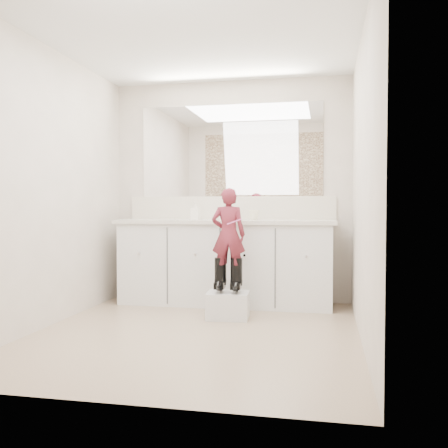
# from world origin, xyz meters

# --- Properties ---
(floor) EXTENTS (3.00, 3.00, 0.00)m
(floor) POSITION_xyz_m (0.00, 0.00, 0.00)
(floor) COLOR #856E57
(floor) RESTS_ON ground
(ceiling) EXTENTS (3.00, 3.00, 0.00)m
(ceiling) POSITION_xyz_m (0.00, 0.00, 2.40)
(ceiling) COLOR white
(ceiling) RESTS_ON wall_back
(wall_back) EXTENTS (2.60, 0.00, 2.60)m
(wall_back) POSITION_xyz_m (0.00, 1.50, 1.20)
(wall_back) COLOR #BDB0A1
(wall_back) RESTS_ON floor
(wall_front) EXTENTS (2.60, 0.00, 2.60)m
(wall_front) POSITION_xyz_m (0.00, -1.50, 1.20)
(wall_front) COLOR #BDB0A1
(wall_front) RESTS_ON floor
(wall_left) EXTENTS (0.00, 3.00, 3.00)m
(wall_left) POSITION_xyz_m (-1.30, 0.00, 1.20)
(wall_left) COLOR #BDB0A1
(wall_left) RESTS_ON floor
(wall_right) EXTENTS (0.00, 3.00, 3.00)m
(wall_right) POSITION_xyz_m (1.30, 0.00, 1.20)
(wall_right) COLOR #BDB0A1
(wall_right) RESTS_ON floor
(vanity_cabinet) EXTENTS (2.20, 0.55, 0.85)m
(vanity_cabinet) POSITION_xyz_m (0.00, 1.23, 0.42)
(vanity_cabinet) COLOR silver
(vanity_cabinet) RESTS_ON floor
(countertop) EXTENTS (2.28, 0.58, 0.04)m
(countertop) POSITION_xyz_m (0.00, 1.21, 0.87)
(countertop) COLOR beige
(countertop) RESTS_ON vanity_cabinet
(backsplash) EXTENTS (2.28, 0.03, 0.25)m
(backsplash) POSITION_xyz_m (0.00, 1.49, 1.02)
(backsplash) COLOR beige
(backsplash) RESTS_ON countertop
(mirror) EXTENTS (2.00, 0.02, 1.00)m
(mirror) POSITION_xyz_m (0.00, 1.49, 1.64)
(mirror) COLOR white
(mirror) RESTS_ON wall_back
(dot_panel) EXTENTS (2.00, 0.01, 1.20)m
(dot_panel) POSITION_xyz_m (0.00, -1.49, 1.65)
(dot_panel) COLOR #472819
(dot_panel) RESTS_ON wall_front
(faucet) EXTENTS (0.08, 0.08, 0.10)m
(faucet) POSITION_xyz_m (0.00, 1.38, 0.94)
(faucet) COLOR silver
(faucet) RESTS_ON countertop
(cup) EXTENTS (0.14, 0.14, 0.10)m
(cup) POSITION_xyz_m (0.30, 1.23, 0.94)
(cup) COLOR #F2ECC2
(cup) RESTS_ON countertop
(soap_bottle) EXTENTS (0.09, 0.09, 0.19)m
(soap_bottle) POSITION_xyz_m (-0.32, 1.19, 0.98)
(soap_bottle) COLOR white
(soap_bottle) RESTS_ON countertop
(step_stool) EXTENTS (0.40, 0.34, 0.24)m
(step_stool) POSITION_xyz_m (0.15, 0.57, 0.12)
(step_stool) COLOR silver
(step_stool) RESTS_ON floor
(boot_left) EXTENTS (0.13, 0.22, 0.32)m
(boot_left) POSITION_xyz_m (0.08, 0.59, 0.40)
(boot_left) COLOR black
(boot_left) RESTS_ON step_stool
(boot_right) EXTENTS (0.13, 0.22, 0.32)m
(boot_right) POSITION_xyz_m (0.23, 0.59, 0.40)
(boot_right) COLOR black
(boot_right) RESTS_ON step_stool
(toddler) EXTENTS (0.33, 0.23, 0.86)m
(toddler) POSITION_xyz_m (0.15, 0.59, 0.77)
(toddler) COLOR #AF364B
(toddler) RESTS_ON step_stool
(toothbrush) EXTENTS (0.14, 0.02, 0.06)m
(toothbrush) POSITION_xyz_m (0.22, 0.51, 0.89)
(toothbrush) COLOR #E257A6
(toothbrush) RESTS_ON toddler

